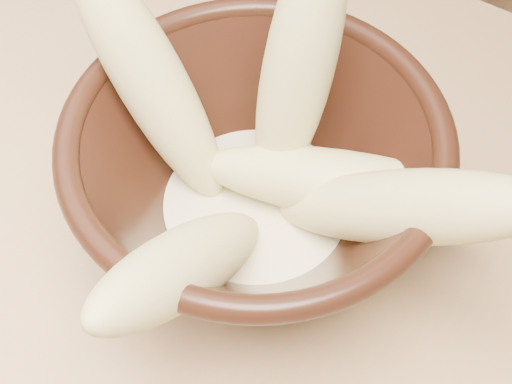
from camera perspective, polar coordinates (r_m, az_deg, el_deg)
table at (r=0.58m, az=-9.30°, el=-10.10°), size 1.20×0.80×0.75m
bowl at (r=0.45m, az=0.00°, el=0.78°), size 0.23×0.23×0.13m
milk_puddle at (r=0.48m, az=-0.00°, el=-1.38°), size 0.13×0.13×0.02m
banana_upright at (r=0.43m, az=3.41°, el=9.90°), size 0.05×0.10×0.19m
banana_left at (r=0.44m, az=-8.46°, el=8.94°), size 0.14×0.07×0.17m
banana_right at (r=0.41m, az=11.45°, el=-1.19°), size 0.18×0.05×0.15m
banana_across at (r=0.45m, az=6.96°, el=0.63°), size 0.19×0.11×0.06m
banana_front at (r=0.39m, az=-5.75°, el=-5.91°), size 0.05×0.16×0.14m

